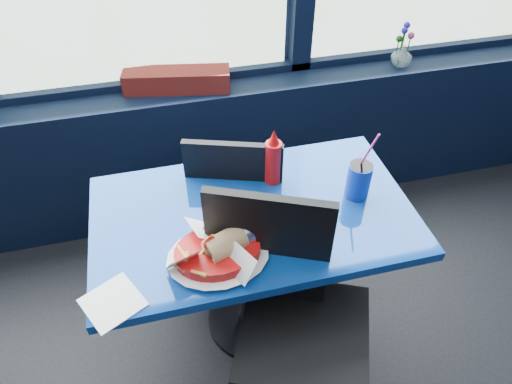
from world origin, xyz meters
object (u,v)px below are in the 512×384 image
(near_table, at_px, (253,244))
(chair_near_front, at_px, (289,303))
(chair_near_back, at_px, (222,199))
(planter_box, at_px, (177,80))
(ketchup_bottle, at_px, (273,159))
(flower_vase, at_px, (402,53))
(soda_cup, at_px, (359,180))
(food_basket, at_px, (220,250))

(near_table, distance_m, chair_near_front, 0.31)
(chair_near_back, bearing_deg, chair_near_front, 119.94)
(near_table, bearing_deg, chair_near_back, 101.98)
(planter_box, height_order, ketchup_bottle, ketchup_bottle)
(chair_near_front, bearing_deg, chair_near_back, 125.13)
(chair_near_front, bearing_deg, flower_vase, 73.95)
(flower_vase, height_order, ketchup_bottle, flower_vase)
(near_table, relative_size, soda_cup, 3.85)
(flower_vase, distance_m, food_basket, 1.56)
(food_basket, relative_size, ketchup_bottle, 1.30)
(chair_near_front, distance_m, food_basket, 0.33)
(near_table, bearing_deg, flower_vase, 39.57)
(ketchup_bottle, distance_m, soda_cup, 0.34)
(chair_near_front, height_order, ketchup_bottle, chair_near_front)
(chair_near_front, height_order, flower_vase, flower_vase)
(near_table, relative_size, chair_near_back, 1.30)
(near_table, height_order, chair_near_front, chair_near_front)
(chair_near_front, relative_size, food_basket, 3.15)
(planter_box, distance_m, flower_vase, 1.19)
(chair_near_back, distance_m, ketchup_bottle, 0.41)
(ketchup_bottle, bearing_deg, food_basket, -129.18)
(flower_vase, xyz_separation_m, soda_cup, (-0.60, -0.84, -0.04))
(flower_vase, xyz_separation_m, ketchup_bottle, (-0.89, -0.68, -0.01))
(chair_near_back, relative_size, flower_vase, 4.01)
(soda_cup, bearing_deg, planter_box, 123.85)
(planter_box, height_order, soda_cup, soda_cup)
(chair_near_back, xyz_separation_m, food_basket, (-0.09, -0.51, 0.26))
(chair_near_front, distance_m, flower_vase, 1.52)
(chair_near_back, bearing_deg, ketchup_bottle, 157.32)
(food_basket, height_order, ketchup_bottle, ketchup_bottle)
(chair_near_back, bearing_deg, near_table, 120.60)
(food_basket, bearing_deg, ketchup_bottle, 53.09)
(chair_near_front, xyz_separation_m, planter_box, (-0.23, 1.18, 0.27))
(ketchup_bottle, bearing_deg, chair_near_front, -97.51)
(chair_near_front, bearing_deg, near_table, 124.43)
(chair_near_front, bearing_deg, planter_box, 124.85)
(planter_box, bearing_deg, chair_near_back, -68.61)
(near_table, bearing_deg, ketchup_bottle, 53.16)
(chair_near_front, relative_size, planter_box, 1.95)
(food_basket, bearing_deg, chair_near_front, -27.09)
(soda_cup, bearing_deg, food_basket, -162.21)
(chair_near_front, xyz_separation_m, ketchup_bottle, (0.06, 0.47, 0.28))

